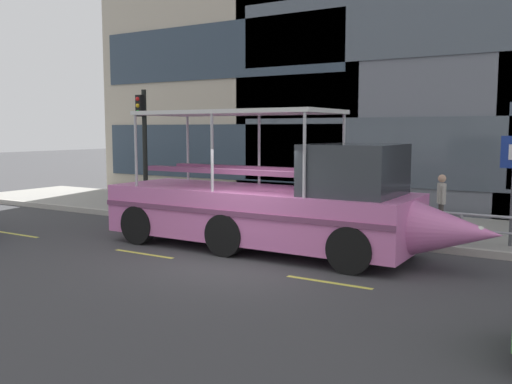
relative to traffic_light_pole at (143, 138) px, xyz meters
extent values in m
plane|color=#3D3D3F|center=(6.60, -3.83, -2.68)|extent=(120.00, 120.00, 0.00)
cube|color=#99968E|center=(6.60, 1.77, -2.59)|extent=(32.00, 4.80, 0.18)
cube|color=#B2ADA3|center=(6.60, -0.72, -2.59)|extent=(32.00, 0.18, 0.18)
cube|color=#DBD64C|center=(-0.60, -4.60, -2.68)|extent=(1.80, 0.12, 0.01)
cube|color=#DBD64C|center=(4.20, -4.60, -2.68)|extent=(1.80, 0.12, 0.01)
cube|color=#DBD64C|center=(9.00, -4.60, -2.68)|extent=(1.80, 0.12, 0.01)
cube|color=#2D3D4C|center=(-0.34, 4.54, -0.64)|extent=(11.60, 0.06, 2.25)
cube|color=#2D3D4C|center=(-0.34, 4.54, 3.45)|extent=(11.60, 0.06, 2.25)
cube|color=#4C5660|center=(6.80, 4.54, -0.50)|extent=(11.08, 0.06, 2.40)
cube|color=#4C5660|center=(6.80, 4.54, 3.86)|extent=(11.08, 0.06, 2.40)
cylinder|color=#9EA0A8|center=(6.49, -0.38, -1.76)|extent=(11.47, 0.07, 0.07)
cylinder|color=#9EA0A8|center=(6.49, -0.38, -2.13)|extent=(11.47, 0.06, 0.06)
cylinder|color=#9EA0A8|center=(0.76, -0.38, -2.13)|extent=(0.09, 0.09, 0.74)
cylinder|color=#9EA0A8|center=(2.39, -0.38, -2.13)|extent=(0.09, 0.09, 0.74)
cylinder|color=#9EA0A8|center=(4.03, -0.38, -2.13)|extent=(0.09, 0.09, 0.74)
cylinder|color=#9EA0A8|center=(5.67, -0.38, -2.13)|extent=(0.09, 0.09, 0.74)
cylinder|color=#9EA0A8|center=(7.31, -0.38, -2.13)|extent=(0.09, 0.09, 0.74)
cylinder|color=#9EA0A8|center=(8.95, -0.38, -2.13)|extent=(0.09, 0.09, 0.74)
cylinder|color=#9EA0A8|center=(10.58, -0.38, -2.13)|extent=(0.09, 0.09, 0.74)
cylinder|color=black|center=(0.00, 0.06, -0.44)|extent=(0.16, 0.16, 4.13)
cube|color=black|center=(0.00, -0.14, 1.08)|extent=(0.24, 0.20, 0.72)
sphere|color=red|center=(0.00, -0.25, 1.30)|extent=(0.14, 0.14, 0.14)
sphere|color=gold|center=(0.00, -0.25, 1.08)|extent=(0.14, 0.14, 0.14)
sphere|color=green|center=(0.00, -0.25, 0.86)|extent=(0.14, 0.14, 0.14)
cube|color=pink|center=(6.18, -2.66, -1.79)|extent=(7.79, 2.42, 1.23)
cone|color=pink|center=(10.96, -2.66, -1.79)|extent=(1.75, 1.16, 1.16)
cylinder|color=pink|center=(2.29, -2.66, -1.79)|extent=(0.39, 1.16, 1.16)
cube|color=#783F64|center=(6.18, -3.89, -1.64)|extent=(7.79, 0.04, 0.12)
sphere|color=white|center=(11.39, -2.66, -1.74)|extent=(0.22, 0.22, 0.22)
cube|color=#33383D|center=(8.72, -2.66, -0.61)|extent=(1.95, 2.03, 1.13)
cube|color=silver|center=(5.60, -2.66, 0.69)|extent=(5.06, 2.23, 0.10)
cylinder|color=#B2B2B7|center=(8.01, -1.60, -0.27)|extent=(0.07, 0.07, 1.82)
cylinder|color=#B2B2B7|center=(8.01, -3.72, -0.27)|extent=(0.07, 0.07, 1.82)
cylinder|color=#B2B2B7|center=(5.60, -1.60, -0.27)|extent=(0.07, 0.07, 1.82)
cylinder|color=#B2B2B7|center=(5.60, -3.72, -0.27)|extent=(0.07, 0.07, 1.82)
cylinder|color=#B2B2B7|center=(3.19, -1.60, -0.27)|extent=(0.07, 0.07, 1.82)
cylinder|color=#B2B2B7|center=(3.19, -3.72, -0.27)|extent=(0.07, 0.07, 1.82)
cube|color=#783F64|center=(5.60, -2.08, -0.73)|extent=(4.66, 0.28, 0.12)
cube|color=#783F64|center=(5.60, -3.24, -0.73)|extent=(4.66, 0.28, 0.12)
cylinder|color=black|center=(9.10, -1.55, -2.18)|extent=(1.00, 0.28, 1.00)
cylinder|color=black|center=(9.10, -3.77, -2.18)|extent=(1.00, 0.28, 1.00)
cylinder|color=black|center=(5.99, -1.55, -2.18)|extent=(1.00, 0.28, 1.00)
cylinder|color=black|center=(5.99, -3.77, -2.18)|extent=(1.00, 0.28, 1.00)
cylinder|color=black|center=(3.26, -1.55, -2.18)|extent=(1.00, 0.28, 1.00)
cylinder|color=black|center=(3.26, -3.77, -2.18)|extent=(1.00, 0.28, 1.00)
cylinder|color=#47423D|center=(9.73, 1.11, -2.11)|extent=(0.10, 0.10, 0.78)
cylinder|color=#47423D|center=(9.80, 0.98, -2.11)|extent=(0.10, 0.10, 0.78)
cube|color=#B7B2A8|center=(9.76, 1.04, -1.44)|extent=(0.29, 0.34, 0.55)
cylinder|color=#B7B2A8|center=(9.67, 1.22, -1.47)|extent=(0.07, 0.07, 0.50)
cylinder|color=#B7B2A8|center=(9.85, 0.87, -1.47)|extent=(0.07, 0.07, 0.50)
sphere|color=tan|center=(9.76, 1.04, -1.03)|extent=(0.22, 0.22, 0.22)
cylinder|color=black|center=(6.52, 0.75, -2.06)|extent=(0.11, 0.11, 0.88)
cylinder|color=black|center=(6.50, 0.57, -2.06)|extent=(0.11, 0.11, 0.88)
cube|color=#236B47|center=(6.51, 0.66, -1.31)|extent=(0.22, 0.35, 0.62)
cylinder|color=#236B47|center=(6.53, 0.88, -1.34)|extent=(0.08, 0.08, 0.56)
cylinder|color=#236B47|center=(6.49, 0.44, -1.34)|extent=(0.08, 0.08, 0.56)
sphere|color=tan|center=(6.51, 0.66, -0.85)|extent=(0.24, 0.24, 0.24)
camera|label=1|loc=(13.35, -14.39, 0.27)|focal=39.36mm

